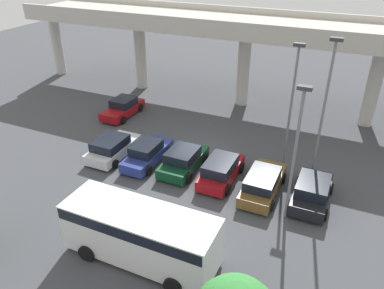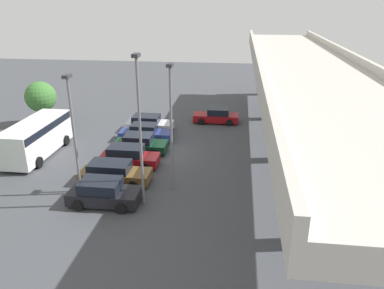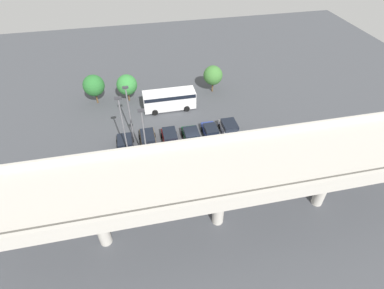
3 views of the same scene
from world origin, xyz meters
TOP-DOWN VIEW (x-y plane):
  - ground_plane at (0.00, 0.00)m, footprint 92.43×92.43m
  - highway_overpass at (0.00, 10.81)m, footprint 44.24×7.25m
  - parked_car_0 at (-8.64, 4.02)m, footprint 2.08×4.50m
  - parked_car_1 at (-5.35, -2.23)m, footprint 2.26×4.39m
  - parked_car_2 at (-2.70, -1.93)m, footprint 1.99×4.57m
  - parked_car_3 at (-0.05, -1.70)m, footprint 2.22×4.31m
  - parked_car_4 at (2.70, -1.88)m, footprint 2.07×4.37m
  - parked_car_5 at (5.50, -2.11)m, footprint 2.13×4.81m
  - parked_car_6 at (8.36, -1.82)m, footprint 2.18×4.31m
  - shuttle_bus at (1.56, -9.70)m, footprint 7.51×2.80m
  - lamp_post_near_aisle at (8.01, 0.59)m, footprint 0.70×0.35m
  - lamp_post_mid_lot at (5.91, 2.02)m, footprint 0.70×0.35m
  - lamp_post_by_overpass at (7.29, -3.76)m, footprint 0.70×0.35m

SIDE VIEW (x-z plane):
  - ground_plane at x=0.00m, z-range 0.00..0.00m
  - parked_car_0 at x=-8.64m, z-range -0.06..1.45m
  - parked_car_2 at x=-2.70m, z-range -0.05..1.47m
  - parked_car_1 at x=-5.35m, z-range -0.03..1.46m
  - parked_car_5 at x=5.50m, z-range -0.03..1.46m
  - parked_car_3 at x=-0.05m, z-range -0.04..1.48m
  - parked_car_6 at x=8.36m, z-range -0.04..1.55m
  - parked_car_4 at x=2.70m, z-range -0.03..1.54m
  - shuttle_bus at x=1.56m, z-range 0.26..3.03m
  - lamp_post_by_overpass at x=7.29m, z-range 0.68..8.42m
  - lamp_post_mid_lot at x=5.91m, z-range 0.69..8.96m
  - lamp_post_near_aisle at x=8.01m, z-range 0.71..9.81m
  - highway_overpass at x=0.00m, z-range 2.62..10.73m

